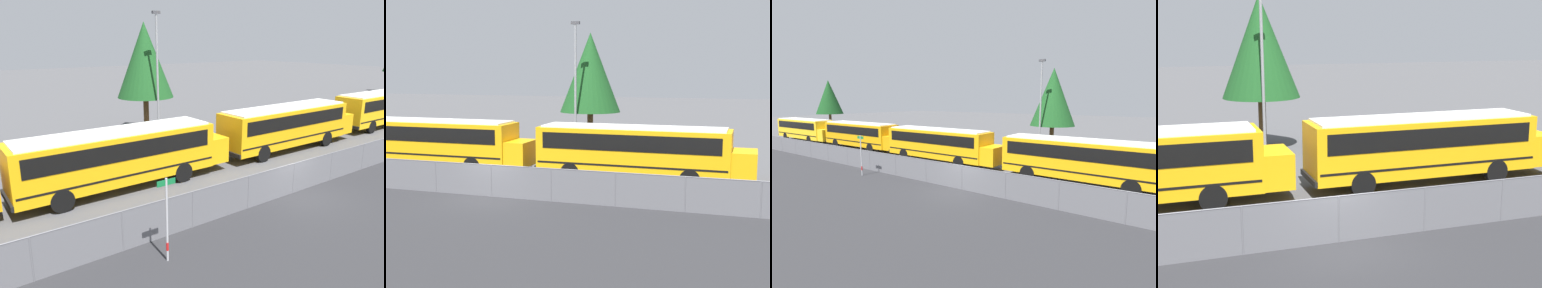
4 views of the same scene
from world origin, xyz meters
TOP-DOWN VIEW (x-y plane):
  - ground_plane at (0.00, 0.00)m, footprint 200.00×200.00m
  - fence at (-0.00, -0.00)m, footprint 86.08×0.07m
  - school_bus_3 at (5.95, 5.52)m, footprint 11.73×2.46m
  - light_pole at (-0.05, 12.91)m, footprint 0.60×0.24m
  - tree_2 at (0.27, 15.40)m, footprint 4.47×4.47m

SIDE VIEW (x-z plane):
  - ground_plane at x=0.00m, z-range 0.00..0.00m
  - fence at x=0.00m, z-range 0.02..1.60m
  - school_bus_3 at x=5.95m, z-range 0.31..3.37m
  - light_pole at x=-0.05m, z-range 0.39..9.80m
  - tree_2 at x=0.27m, z-range 1.48..10.30m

